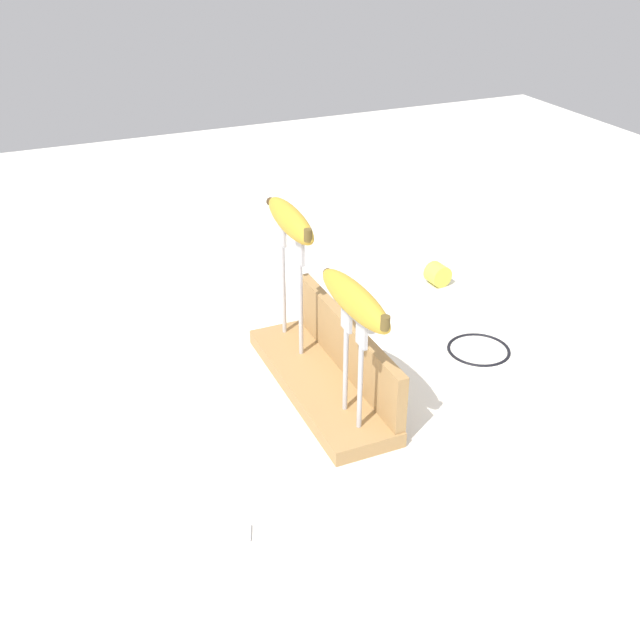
{
  "coord_description": "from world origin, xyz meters",
  "views": [
    {
      "loc": [
        0.89,
        -0.39,
        0.67
      ],
      "look_at": [
        0.0,
        0.0,
        0.12
      ],
      "focal_mm": 42.64,
      "sensor_mm": 36.0,
      "label": 1
    }
  ],
  "objects_px": {
    "banana_raised_left": "(288,220)",
    "banana_raised_right": "(353,300)",
    "fork_stand_left": "(290,279)",
    "fork_stand_right": "(351,357)",
    "banana_chunk_near": "(437,274)",
    "wire_coil": "(477,347)",
    "fork_fallen_near": "(202,534)"
  },
  "relations": [
    {
      "from": "fork_stand_right",
      "to": "banana_raised_left",
      "type": "relative_size",
      "value": 0.91
    },
    {
      "from": "fork_stand_right",
      "to": "wire_coil",
      "type": "relative_size",
      "value": 1.57
    },
    {
      "from": "fork_stand_right",
      "to": "banana_raised_left",
      "type": "height_order",
      "value": "banana_raised_left"
    },
    {
      "from": "fork_stand_left",
      "to": "banana_chunk_near",
      "type": "xyz_separation_m",
      "value": [
        -0.13,
        0.36,
        -0.12
      ]
    },
    {
      "from": "banana_raised_right",
      "to": "wire_coil",
      "type": "xyz_separation_m",
      "value": [
        -0.12,
        0.29,
        -0.21
      ]
    },
    {
      "from": "banana_chunk_near",
      "to": "banana_raised_left",
      "type": "bearing_deg",
      "value": -70.17
    },
    {
      "from": "fork_stand_right",
      "to": "banana_chunk_near",
      "type": "xyz_separation_m",
      "value": [
        -0.35,
        0.36,
        -0.1
      ]
    },
    {
      "from": "banana_raised_right",
      "to": "wire_coil",
      "type": "relative_size",
      "value": 1.72
    },
    {
      "from": "fork_stand_left",
      "to": "wire_coil",
      "type": "distance_m",
      "value": 0.34
    },
    {
      "from": "banana_raised_left",
      "to": "fork_fallen_near",
      "type": "distance_m",
      "value": 0.48
    },
    {
      "from": "fork_stand_left",
      "to": "fork_stand_right",
      "type": "xyz_separation_m",
      "value": [
        0.23,
        0.0,
        -0.02
      ]
    },
    {
      "from": "banana_raised_right",
      "to": "fork_fallen_near",
      "type": "relative_size",
      "value": 1.15
    },
    {
      "from": "banana_raised_left",
      "to": "banana_chunk_near",
      "type": "distance_m",
      "value": 0.44
    },
    {
      "from": "fork_stand_left",
      "to": "wire_coil",
      "type": "height_order",
      "value": "fork_stand_left"
    },
    {
      "from": "fork_fallen_near",
      "to": "banana_raised_left",
      "type": "bearing_deg",
      "value": 143.69
    },
    {
      "from": "wire_coil",
      "to": "fork_stand_left",
      "type": "bearing_deg",
      "value": -110.07
    },
    {
      "from": "fork_stand_right",
      "to": "banana_raised_left",
      "type": "distance_m",
      "value": 0.25
    },
    {
      "from": "fork_stand_right",
      "to": "banana_chunk_near",
      "type": "bearing_deg",
      "value": 134.66
    },
    {
      "from": "banana_raised_right",
      "to": "fork_fallen_near",
      "type": "distance_m",
      "value": 0.34
    },
    {
      "from": "fork_stand_left",
      "to": "fork_stand_right",
      "type": "height_order",
      "value": "fork_stand_left"
    },
    {
      "from": "fork_stand_right",
      "to": "fork_fallen_near",
      "type": "bearing_deg",
      "value": -65.52
    },
    {
      "from": "banana_raised_left",
      "to": "fork_stand_left",
      "type": "bearing_deg",
      "value": -2.21
    },
    {
      "from": "fork_stand_left",
      "to": "banana_raised_right",
      "type": "xyz_separation_m",
      "value": [
        0.23,
        -0.0,
        0.07
      ]
    },
    {
      "from": "banana_chunk_near",
      "to": "fork_fallen_near",
      "type": "bearing_deg",
      "value": -52.4
    },
    {
      "from": "fork_stand_right",
      "to": "banana_raised_right",
      "type": "relative_size",
      "value": 0.91
    },
    {
      "from": "fork_stand_right",
      "to": "wire_coil",
      "type": "bearing_deg",
      "value": 111.74
    },
    {
      "from": "banana_raised_left",
      "to": "banana_raised_right",
      "type": "height_order",
      "value": "banana_raised_left"
    },
    {
      "from": "fork_fallen_near",
      "to": "fork_stand_right",
      "type": "bearing_deg",
      "value": 114.48
    },
    {
      "from": "banana_raised_left",
      "to": "banana_raised_right",
      "type": "bearing_deg",
      "value": -0.0
    },
    {
      "from": "fork_fallen_near",
      "to": "banana_chunk_near",
      "type": "relative_size",
      "value": 3.46
    },
    {
      "from": "banana_raised_right",
      "to": "banana_chunk_near",
      "type": "height_order",
      "value": "banana_raised_right"
    },
    {
      "from": "banana_chunk_near",
      "to": "wire_coil",
      "type": "relative_size",
      "value": 0.43
    }
  ]
}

